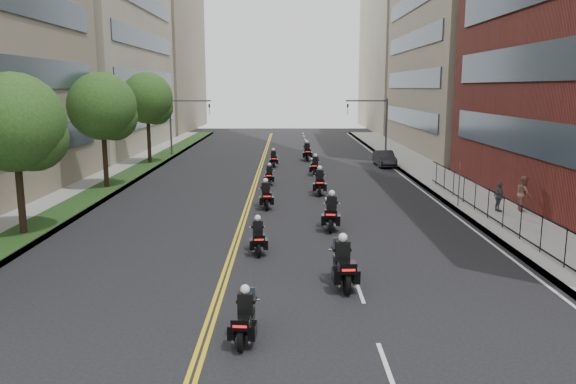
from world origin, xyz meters
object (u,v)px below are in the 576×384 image
(motorcycle_2, at_px, (258,238))
(motorcycle_4, at_px, (266,196))
(motorcycle_6, at_px, (269,176))
(pedestrian_b, at_px, (524,193))
(motorcycle_1, at_px, (343,266))
(motorcycle_0, at_px, (245,319))
(motorcycle_5, at_px, (320,183))
(motorcycle_8, at_px, (274,159))
(parked_sedan, at_px, (385,158))
(motorcycle_7, at_px, (315,167))
(pedestrian_c, at_px, (499,197))
(motorcycle_9, at_px, (307,153))
(motorcycle_3, at_px, (331,214))

(motorcycle_2, height_order, motorcycle_4, motorcycle_4)
(motorcycle_6, xyz_separation_m, pedestrian_b, (13.93, -9.12, 0.49))
(motorcycle_1, distance_m, motorcycle_2, 5.07)
(motorcycle_0, xyz_separation_m, motorcycle_5, (3.21, 20.85, 0.12))
(motorcycle_0, bearing_deg, motorcycle_2, 94.87)
(motorcycle_8, relative_size, pedestrian_b, 1.14)
(parked_sedan, bearing_deg, pedestrian_b, -78.69)
(motorcycle_7, xyz_separation_m, motorcycle_8, (-3.33, 4.60, -0.02))
(motorcycle_2, height_order, motorcycle_6, motorcycle_2)
(motorcycle_6, bearing_deg, motorcycle_5, -47.15)
(motorcycle_6, relative_size, pedestrian_c, 1.29)
(motorcycle_9, bearing_deg, parked_sedan, -31.92)
(motorcycle_0, distance_m, motorcycle_6, 24.51)
(motorcycle_7, bearing_deg, motorcycle_4, -97.83)
(motorcycle_0, xyz_separation_m, motorcycle_4, (-0.05, 16.81, 0.06))
(motorcycle_7, height_order, pedestrian_c, pedestrian_c)
(motorcycle_0, relative_size, motorcycle_6, 1.00)
(motorcycle_6, bearing_deg, motorcycle_9, 77.47)
(motorcycle_6, bearing_deg, parked_sedan, 44.62)
(parked_sedan, relative_size, pedestrian_c, 2.54)
(motorcycle_2, bearing_deg, motorcycle_7, 74.96)
(motorcycle_9, bearing_deg, motorcycle_1, -91.67)
(motorcycle_6, bearing_deg, motorcycle_3, -74.15)
(motorcycle_8, relative_size, motorcycle_9, 0.84)
(motorcycle_7, distance_m, motorcycle_9, 8.61)
(motorcycle_0, height_order, motorcycle_5, motorcycle_5)
(motorcycle_6, relative_size, motorcycle_9, 0.81)
(motorcycle_8, relative_size, pedestrian_c, 1.34)
(pedestrian_c, bearing_deg, motorcycle_2, 112.14)
(motorcycle_3, height_order, motorcycle_6, motorcycle_3)
(motorcycle_1, distance_m, motorcycle_3, 7.90)
(motorcycle_2, relative_size, parked_sedan, 0.52)
(motorcycle_8, bearing_deg, pedestrian_c, -59.20)
(motorcycle_0, xyz_separation_m, motorcycle_6, (-0.07, 24.51, -0.00))
(motorcycle_4, height_order, parked_sedan, motorcycle_4)
(motorcycle_0, height_order, motorcycle_1, motorcycle_1)
(motorcycle_1, height_order, motorcycle_7, motorcycle_1)
(motorcycle_2, relative_size, motorcycle_8, 0.98)
(motorcycle_9, xyz_separation_m, pedestrian_c, (9.41, -22.36, 0.20))
(motorcycle_0, height_order, parked_sedan, motorcycle_0)
(motorcycle_6, bearing_deg, pedestrian_c, -35.87)
(parked_sedan, height_order, pedestrian_b, pedestrian_b)
(motorcycle_3, height_order, pedestrian_b, pedestrian_b)
(motorcycle_9, bearing_deg, motorcycle_5, -91.05)
(motorcycle_4, relative_size, motorcycle_8, 1.06)
(motorcycle_3, xyz_separation_m, parked_sedan, (6.29, 21.69, -0.07))
(motorcycle_0, relative_size, motorcycle_3, 0.81)
(motorcycle_4, distance_m, motorcycle_5, 5.19)
(motorcycle_0, relative_size, motorcycle_1, 0.83)
(motorcycle_9, distance_m, parked_sedan, 7.55)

